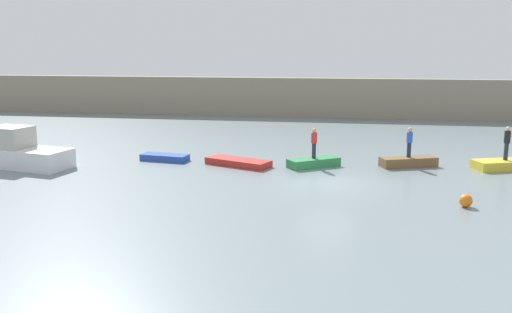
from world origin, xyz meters
TOP-DOWN VIEW (x-y plane):
  - ground_plane at (0.00, 0.00)m, footprint 120.00×120.00m
  - embankment_wall at (0.00, 25.01)m, footprint 80.00×1.20m
  - motorboat at (-16.91, 1.08)m, footprint 6.39×3.20m
  - rowboat_blue at (-9.42, 3.87)m, footprint 2.83×1.38m
  - rowboat_red at (-5.01, 3.27)m, footprint 3.86×2.59m
  - rowboat_green at (-0.89, 3.59)m, footprint 2.93×2.48m
  - rowboat_brown at (4.19, 4.52)m, footprint 3.22×2.00m
  - rowboat_yellow at (9.22, 4.76)m, footprint 3.60×2.35m
  - person_dark_shirt at (9.22, 4.76)m, footprint 0.32×0.32m
  - person_red_shirt at (-0.89, 3.59)m, footprint 0.32×0.32m
  - person_blue_shirt at (4.19, 4.52)m, footprint 0.32×0.32m
  - mooring_buoy at (5.67, -2.96)m, footprint 0.54×0.54m

SIDE VIEW (x-z plane):
  - ground_plane at x=0.00m, z-range 0.00..0.00m
  - rowboat_blue at x=-9.42m, z-range 0.00..0.36m
  - rowboat_red at x=-5.01m, z-range 0.00..0.37m
  - rowboat_green at x=-0.89m, z-range 0.00..0.47m
  - rowboat_yellow at x=9.22m, z-range 0.00..0.48m
  - rowboat_brown at x=4.19m, z-range 0.00..0.52m
  - mooring_buoy at x=5.67m, z-range 0.00..0.54m
  - motorboat at x=-16.91m, z-range -0.31..1.87m
  - person_red_shirt at x=-0.89m, z-range 0.56..2.20m
  - person_blue_shirt at x=4.19m, z-range 0.61..2.24m
  - person_dark_shirt at x=9.22m, z-range 0.59..2.39m
  - embankment_wall at x=0.00m, z-range 0.00..3.60m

